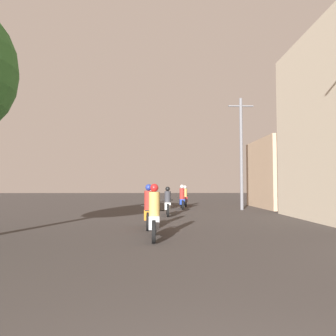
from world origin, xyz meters
The scene contains 8 objects.
motorcycle_silver centered at (-0.67, 8.19, 0.64)m, with size 0.60×2.07×1.62m.
motorcycle_orange centered at (-0.92, 10.56, 0.65)m, with size 0.60×2.02×1.61m.
motorcycle_white centered at (-0.11, 15.42, 0.60)m, with size 0.60×2.14×1.49m.
motorcycle_blue centered at (0.93, 19.93, 0.63)m, with size 0.60×1.91×1.58m.
motorcycle_red centered at (1.33, 22.58, 0.61)m, with size 0.60×2.10×1.52m.
motorcycle_black centered at (-1.37, 25.68, 0.62)m, with size 0.60×2.04×1.55m.
building_right_far centered at (8.76, 20.87, 2.34)m, with size 5.05×6.04×4.68m.
utility_pole_far centered at (4.66, 19.11, 3.72)m, with size 1.60×0.20×7.11m.
Camera 1 is at (-0.50, -1.46, 1.59)m, focal length 35.00 mm.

